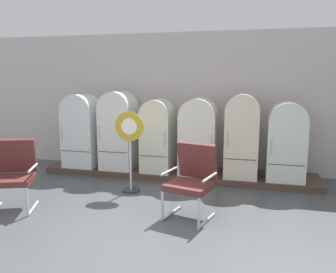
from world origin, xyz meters
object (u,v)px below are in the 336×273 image
object	(u,v)px
refrigerator_0	(82,129)
armchair_right	(192,177)
sign_stand	(130,150)
refrigerator_2	(157,133)
refrigerator_3	(198,134)
refrigerator_1	(119,128)
refrigerator_4	(242,133)
refrigerator_5	(287,139)
armchair_left	(13,171)

from	to	relation	value
refrigerator_0	armchair_right	distance (m)	3.31
refrigerator_0	sign_stand	xyz separation A→B (m)	(1.48, -1.02, -0.19)
refrigerator_2	refrigerator_3	world-z (taller)	refrigerator_3
refrigerator_1	refrigerator_4	size ratio (longest dim) A/B	1.01
refrigerator_1	refrigerator_3	size ratio (longest dim) A/B	1.08
refrigerator_2	refrigerator_5	distance (m)	2.49
refrigerator_3	refrigerator_4	distance (m)	0.84
refrigerator_2	armchair_left	world-z (taller)	refrigerator_2
refrigerator_5	sign_stand	bearing A→B (deg)	-159.44
refrigerator_1	armchair_right	size ratio (longest dim) A/B	1.51
armchair_right	sign_stand	size ratio (longest dim) A/B	0.75
refrigerator_1	refrigerator_4	world-z (taller)	refrigerator_1
armchair_left	sign_stand	bearing A→B (deg)	38.68
refrigerator_2	refrigerator_5	bearing A→B (deg)	-0.29
refrigerator_5	armchair_left	distance (m)	4.72
armchair_right	refrigerator_1	bearing A→B (deg)	135.65
refrigerator_0	armchair_left	xyz separation A→B (m)	(0.00, -2.20, -0.35)
refrigerator_3	armchair_left	size ratio (longest dim) A/B	1.40
refrigerator_5	sign_stand	size ratio (longest dim) A/B	1.01
refrigerator_4	armchair_right	distance (m)	2.00
refrigerator_3	armchair_left	xyz separation A→B (m)	(-2.52, -2.22, -0.32)
refrigerator_0	refrigerator_3	world-z (taller)	refrigerator_0
refrigerator_0	armchair_left	world-z (taller)	refrigerator_0
refrigerator_0	refrigerator_5	distance (m)	4.17
refrigerator_4	armchair_right	world-z (taller)	refrigerator_4
refrigerator_1	refrigerator_0	bearing A→B (deg)	-177.63
refrigerator_1	refrigerator_4	xyz separation A→B (m)	(2.53, 0.00, -0.01)
refrigerator_4	refrigerator_0	bearing A→B (deg)	-179.40
refrigerator_1	refrigerator_5	distance (m)	3.34
refrigerator_3	refrigerator_5	distance (m)	1.65
refrigerator_2	sign_stand	size ratio (longest dim) A/B	1.02
armchair_left	refrigerator_3	bearing A→B (deg)	41.38
armchair_right	refrigerator_5	bearing A→B (deg)	51.72
refrigerator_1	sign_stand	world-z (taller)	refrigerator_1
refrigerator_3	refrigerator_2	bearing A→B (deg)	-178.83
refrigerator_0	refrigerator_4	xyz separation A→B (m)	(3.36, 0.04, 0.03)
armchair_right	armchair_left	bearing A→B (deg)	-172.24
refrigerator_1	armchair_right	distance (m)	2.69
refrigerator_1	armchair_left	size ratio (longest dim) A/B	1.51
refrigerator_2	refrigerator_4	world-z (taller)	refrigerator_4
refrigerator_1	refrigerator_5	world-z (taller)	refrigerator_1
refrigerator_2	sign_stand	xyz separation A→B (m)	(-0.21, -1.02, -0.15)
refrigerator_1	armchair_right	xyz separation A→B (m)	(1.90, -1.86, -0.38)
armchair_right	sign_stand	world-z (taller)	sign_stand
refrigerator_4	armchair_right	size ratio (longest dim) A/B	1.48
refrigerator_4	armchair_left	bearing A→B (deg)	-146.41
armchair_left	sign_stand	size ratio (longest dim) A/B	0.75
sign_stand	armchair_left	bearing A→B (deg)	-141.32
refrigerator_2	armchair_left	bearing A→B (deg)	-127.39
refrigerator_1	armchair_left	world-z (taller)	refrigerator_1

